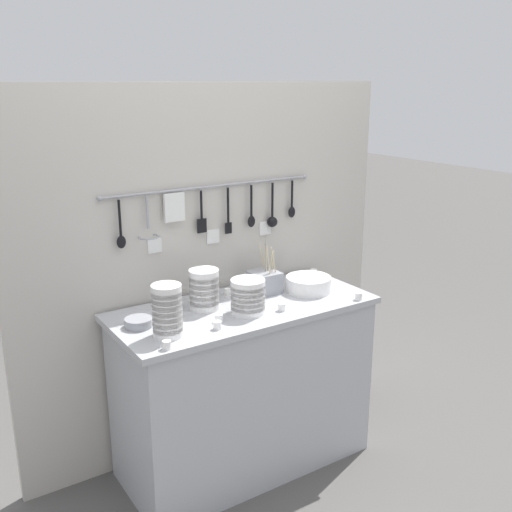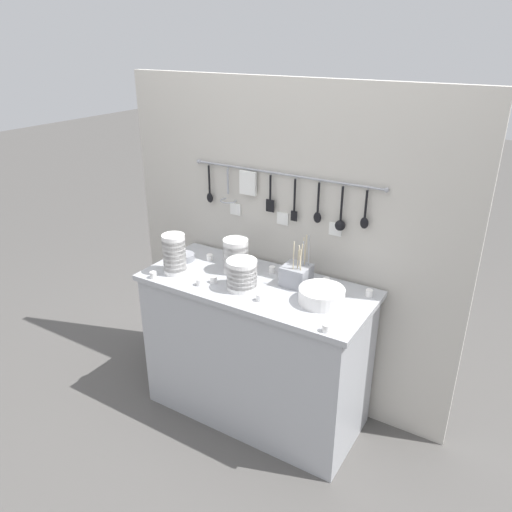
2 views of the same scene
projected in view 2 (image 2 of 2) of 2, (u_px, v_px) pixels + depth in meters
The scene contains 18 objects.
ground_plane at pixel (256, 409), 3.03m from camera, with size 20.00×20.00×0.00m, color #514F4C.
counter at pixel (256, 350), 2.85m from camera, with size 1.27×0.56×0.86m.
back_wall at pixel (284, 249), 2.88m from camera, with size 2.07×0.11×1.89m.
bowl_stack_tall_left at pixel (174, 254), 2.75m from camera, with size 0.13×0.13×0.23m.
bowl_stack_back_corner at pixel (236, 256), 2.77m from camera, with size 0.14×0.14×0.19m.
bowl_stack_nested_right at pixel (242, 275), 2.59m from camera, with size 0.16×0.16×0.16m.
plate_stack at pixel (322, 295), 2.47m from camera, with size 0.23×0.23×0.08m.
steel_mixing_bowl at pixel (184, 257), 2.94m from camera, with size 0.12×0.12×0.04m.
cutlery_caddy at pixel (297, 275), 2.64m from camera, with size 0.14×0.14×0.27m.
cup_edge_near at pixel (200, 282), 2.65m from camera, with size 0.04×0.04×0.04m.
cup_beside_plates at pixel (214, 279), 2.67m from camera, with size 0.04×0.04×0.04m.
cup_edge_far at pixel (326, 328), 2.23m from camera, with size 0.04×0.04×0.04m.
cup_by_caddy at pixel (369, 293), 2.54m from camera, with size 0.04×0.04×0.04m.
cup_back_right at pixel (260, 297), 2.49m from camera, with size 0.04×0.04×0.04m.
cup_front_left at pixel (210, 257), 2.94m from camera, with size 0.04×0.04×0.04m.
cup_back_left at pixel (272, 270), 2.79m from camera, with size 0.04×0.04×0.04m.
cup_front_right at pixel (326, 281), 2.66m from camera, with size 0.04×0.04×0.04m.
cup_mid_row at pixel (153, 275), 2.72m from camera, with size 0.04×0.04×0.04m.
Camera 2 is at (1.24, -2.03, 2.08)m, focal length 35.00 mm.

